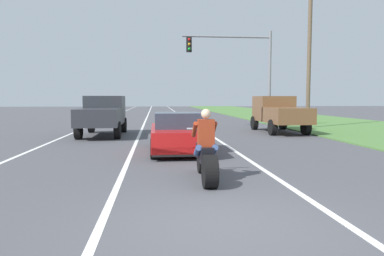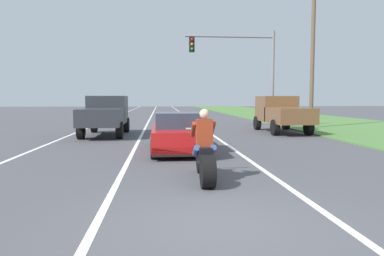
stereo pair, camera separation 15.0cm
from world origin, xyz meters
name	(u,v)px [view 1 (the left image)]	position (x,y,z in m)	size (l,w,h in m)	color
ground_plane	(224,225)	(0.00, 0.00, 0.00)	(160.00, 160.00, 0.00)	#4C4C51
lane_stripe_left_solid	(90,126)	(-5.40, 20.00, 0.00)	(0.14, 120.00, 0.01)	white
lane_stripe_right_solid	(195,125)	(1.80, 20.00, 0.00)	(0.14, 120.00, 0.01)	white
lane_stripe_centre_dashed	(143,125)	(-1.80, 20.00, 0.00)	(0.14, 120.00, 0.01)	white
grass_verge_right	(333,124)	(11.92, 20.00, 0.03)	(10.00, 120.00, 0.06)	#517F3D
motorcycle_with_rider	(206,155)	(0.12, 2.78, 0.59)	(0.70, 2.21, 1.62)	black
sports_car_red	(178,134)	(-0.22, 7.42, 0.63)	(1.84, 4.30, 1.37)	red
pickup_truck_left_lane_dark_grey	(103,113)	(-3.58, 13.25, 1.11)	(2.02, 4.80, 1.98)	#2D3035
pickup_truck_right_shoulder_brown	(279,112)	(5.74, 14.12, 1.11)	(2.02, 4.80, 1.98)	brown
traffic_light_mast_near	(242,62)	(4.36, 17.00, 4.06)	(5.53, 0.34, 6.00)	gray
utility_pole_roadside	(309,58)	(8.37, 16.38, 4.29)	(0.24, 0.24, 8.57)	brown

